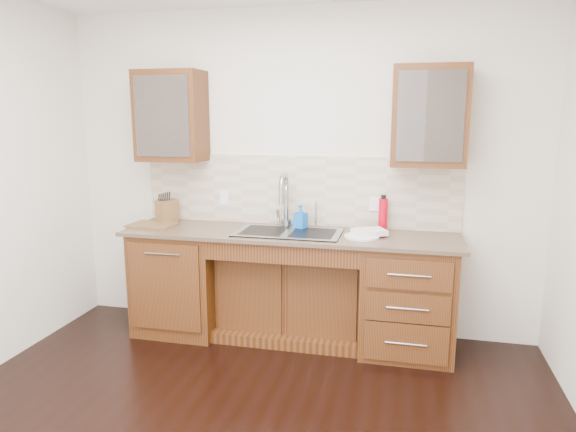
% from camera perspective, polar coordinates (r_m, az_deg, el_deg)
% --- Properties ---
extents(wall_back, '(4.00, 0.10, 2.70)m').
position_cam_1_polar(wall_back, '(4.40, 1.18, 4.82)').
color(wall_back, silver).
rests_on(wall_back, ground).
extents(base_cabinet_left, '(0.70, 0.62, 0.88)m').
position_cam_1_polar(base_cabinet_left, '(4.55, -11.70, -6.93)').
color(base_cabinet_left, '#593014').
rests_on(base_cabinet_left, ground).
extents(base_cabinet_center, '(1.20, 0.44, 0.70)m').
position_cam_1_polar(base_cabinet_center, '(4.37, 0.39, -8.72)').
color(base_cabinet_center, '#593014').
rests_on(base_cabinet_center, ground).
extents(base_cabinet_right, '(0.70, 0.62, 0.88)m').
position_cam_1_polar(base_cabinet_right, '(4.16, 13.14, -8.74)').
color(base_cabinet_right, '#593014').
rests_on(base_cabinet_right, ground).
extents(countertop, '(2.70, 0.65, 0.03)m').
position_cam_1_polar(countertop, '(4.11, 0.08, -2.05)').
color(countertop, '#84705B').
rests_on(countertop, base_cabinet_left).
extents(backsplash, '(2.70, 0.02, 0.59)m').
position_cam_1_polar(backsplash, '(4.36, 1.01, 2.84)').
color(backsplash, beige).
rests_on(backsplash, wall_back).
extents(sink, '(0.84, 0.46, 0.19)m').
position_cam_1_polar(sink, '(4.12, 0.03, -3.05)').
color(sink, '#9E9EA5').
rests_on(sink, countertop).
extents(faucet, '(0.04, 0.04, 0.40)m').
position_cam_1_polar(faucet, '(4.29, -0.19, 1.43)').
color(faucet, '#999993').
rests_on(faucet, countertop).
extents(filter_tap, '(0.02, 0.02, 0.24)m').
position_cam_1_polar(filter_tap, '(4.27, 3.11, 0.26)').
color(filter_tap, '#999993').
rests_on(filter_tap, countertop).
extents(upper_cabinet_left, '(0.55, 0.34, 0.75)m').
position_cam_1_polar(upper_cabinet_left, '(4.50, -12.83, 10.75)').
color(upper_cabinet_left, '#593014').
rests_on(upper_cabinet_left, wall_back).
extents(upper_cabinet_right, '(0.55, 0.34, 0.75)m').
position_cam_1_polar(upper_cabinet_right, '(4.06, 15.45, 10.62)').
color(upper_cabinet_right, '#593014').
rests_on(upper_cabinet_right, wall_back).
extents(outlet_left, '(0.08, 0.01, 0.12)m').
position_cam_1_polar(outlet_left, '(4.54, -7.09, 2.00)').
color(outlet_left, white).
rests_on(outlet_left, backsplash).
extents(outlet_right, '(0.08, 0.01, 0.12)m').
position_cam_1_polar(outlet_right, '(4.27, 9.52, 1.36)').
color(outlet_right, white).
rests_on(outlet_right, backsplash).
extents(soap_bottle, '(0.12, 0.12, 0.20)m').
position_cam_1_polar(soap_bottle, '(4.23, 1.42, -0.12)').
color(soap_bottle, blue).
rests_on(soap_bottle, countertop).
extents(water_bottle, '(0.09, 0.09, 0.26)m').
position_cam_1_polar(water_bottle, '(4.21, 10.51, 0.12)').
color(water_bottle, red).
rests_on(water_bottle, countertop).
extents(plate, '(0.32, 0.32, 0.01)m').
position_cam_1_polar(plate, '(3.99, 8.19, -2.26)').
color(plate, white).
rests_on(plate, countertop).
extents(dish_towel, '(0.30, 0.27, 0.04)m').
position_cam_1_polar(dish_towel, '(4.03, 9.02, -1.75)').
color(dish_towel, white).
rests_on(dish_towel, plate).
extents(knife_block, '(0.17, 0.20, 0.20)m').
position_cam_1_polar(knife_block, '(4.62, -13.31, 0.54)').
color(knife_block, brown).
rests_on(knife_block, countertop).
extents(cutting_board, '(0.39, 0.29, 0.02)m').
position_cam_1_polar(cutting_board, '(4.50, -14.87, -0.97)').
color(cutting_board, brown).
rests_on(cutting_board, countertop).
extents(cup_left_a, '(0.14, 0.14, 0.09)m').
position_cam_1_polar(cup_left_a, '(4.56, -14.37, 10.03)').
color(cup_left_a, white).
rests_on(cup_left_a, upper_cabinet_left).
extents(cup_left_b, '(0.14, 0.14, 0.10)m').
position_cam_1_polar(cup_left_b, '(4.47, -11.77, 10.18)').
color(cup_left_b, silver).
rests_on(cup_left_b, upper_cabinet_left).
extents(cup_right_a, '(0.14, 0.14, 0.10)m').
position_cam_1_polar(cup_right_a, '(4.06, 13.56, 9.98)').
color(cup_right_a, white).
rests_on(cup_right_a, upper_cabinet_right).
extents(cup_right_b, '(0.12, 0.12, 0.10)m').
position_cam_1_polar(cup_right_b, '(4.07, 16.69, 9.86)').
color(cup_right_b, white).
rests_on(cup_right_b, upper_cabinet_right).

